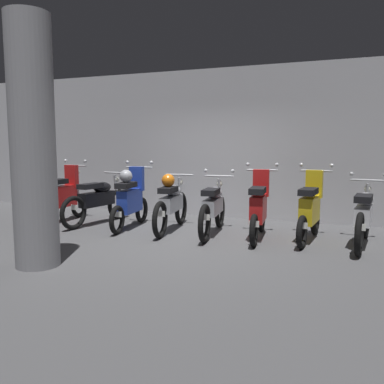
{
  "coord_description": "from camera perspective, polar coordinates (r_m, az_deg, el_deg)",
  "views": [
    {
      "loc": [
        2.66,
        -6.24,
        1.62
      ],
      "look_at": [
        0.0,
        0.59,
        0.75
      ],
      "focal_mm": 37.8,
      "sensor_mm": 36.0,
      "label": 1
    }
  ],
  "objects": [
    {
      "name": "motorbike_slot_3",
      "position": [
        7.58,
        -2.92,
        -1.53
      ],
      "size": [
        0.56,
        1.95,
        1.08
      ],
      "color": "black",
      "rests_on": "ground"
    },
    {
      "name": "motorbike_slot_0",
      "position": [
        8.89,
        -17.75,
        -0.61
      ],
      "size": [
        0.59,
        1.68,
        1.29
      ],
      "color": "black",
      "rests_on": "ground"
    },
    {
      "name": "ground_plane",
      "position": [
        6.97,
        -1.8,
        -6.67
      ],
      "size": [
        80.0,
        80.0,
        0.0
      ],
      "primitive_type": "plane",
      "color": "#4C4C4F"
    },
    {
      "name": "motorbike_slot_1",
      "position": [
        8.44,
        -13.11,
        -1.1
      ],
      "size": [
        0.56,
        1.94,
        1.03
      ],
      "color": "black",
      "rests_on": "ground"
    },
    {
      "name": "motorbike_slot_5",
      "position": [
        7.03,
        9.38,
        -2.25
      ],
      "size": [
        0.59,
        1.68,
        1.29
      ],
      "color": "black",
      "rests_on": "ground"
    },
    {
      "name": "motorbike_slot_7",
      "position": [
        6.98,
        23.07,
        -3.07
      ],
      "size": [
        0.59,
        1.95,
        1.15
      ],
      "color": "black",
      "rests_on": "ground"
    },
    {
      "name": "motorbike_slot_2",
      "position": [
        7.89,
        -8.68,
        -0.97
      ],
      "size": [
        0.59,
        1.68,
        1.29
      ],
      "color": "black",
      "rests_on": "ground"
    },
    {
      "name": "motorbike_slot_4",
      "position": [
        7.28,
        3.01,
        -2.15
      ],
      "size": [
        0.59,
        1.95,
        1.15
      ],
      "color": "black",
      "rests_on": "ground"
    },
    {
      "name": "motorbike_slot_6",
      "position": [
        7.06,
        16.32,
        -2.4
      ],
      "size": [
        0.59,
        1.68,
        1.29
      ],
      "color": "black",
      "rests_on": "ground"
    },
    {
      "name": "back_wall",
      "position": [
        9.12,
        4.32,
        6.82
      ],
      "size": [
        16.0,
        0.3,
        3.26
      ],
      "primitive_type": "cube",
      "color": "#ADADB2",
      "rests_on": "ground"
    },
    {
      "name": "support_pillar",
      "position": [
        5.66,
        -21.53,
        6.39
      ],
      "size": [
        0.58,
        0.58,
        3.26
      ],
      "primitive_type": "cylinder",
      "color": "gray",
      "rests_on": "ground"
    }
  ]
}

